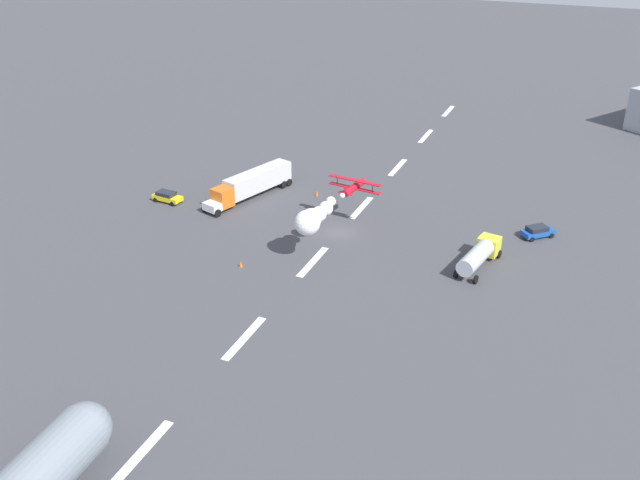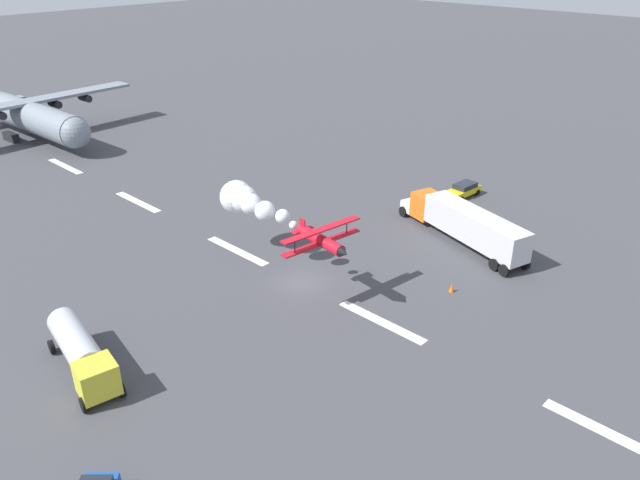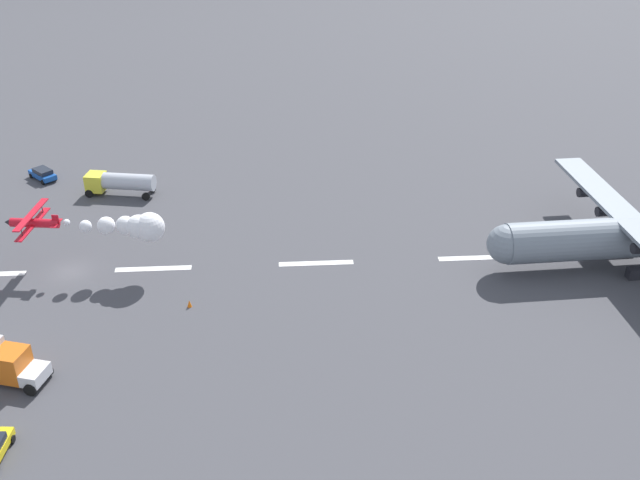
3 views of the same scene
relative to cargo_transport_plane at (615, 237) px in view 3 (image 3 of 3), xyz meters
The scene contains 9 objects.
ground_plane 57.14m from the cargo_transport_plane, behind, with size 440.00×440.00×0.00m, color #424247.
runway_stripe_4 48.54m from the cargo_transport_plane, behind, with size 8.00×0.90×0.01m, color white.
runway_stripe_5 31.40m from the cargo_transport_plane, behind, with size 8.00×0.90×0.01m, color white.
runway_stripe_6 14.51m from the cargo_transport_plane, 169.48° to the left, with size 8.00×0.90×0.01m, color white.
cargo_transport_plane is the anchor object (origin of this frame).
stunt_biplane_red 50.47m from the cargo_transport_plane, behind, with size 16.59×7.46×3.08m.
fuel_tanker_truck 58.79m from the cargo_transport_plane, 158.81° to the left, with size 8.99×4.22×2.90m.
airport_staff_sedan 71.11m from the cargo_transport_plane, 157.95° to the left, with size 4.26×4.35×1.52m.
traffic_cone_far 44.27m from the cargo_transport_plane, behind, with size 0.44×0.44×0.75m, color orange.
Camera 3 is at (21.79, -68.30, 40.75)m, focal length 41.78 mm.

